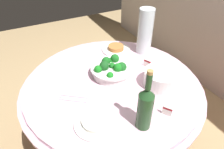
% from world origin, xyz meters
% --- Properties ---
extents(ground_plane, '(6.00, 6.00, 0.00)m').
position_xyz_m(ground_plane, '(0.00, 0.00, 0.00)').
color(ground_plane, tan).
extents(buffet_table, '(1.16, 1.16, 0.74)m').
position_xyz_m(buffet_table, '(0.00, 0.00, 0.38)').
color(buffet_table, maroon).
rests_on(buffet_table, ground_plane).
extents(broccoli_bowl, '(0.28, 0.28, 0.11)m').
position_xyz_m(broccoli_bowl, '(-0.06, 0.03, 0.78)').
color(broccoli_bowl, white).
rests_on(broccoli_bowl, buffet_table).
extents(plate_stack, '(0.21, 0.21, 0.10)m').
position_xyz_m(plate_stack, '(0.17, 0.25, 0.79)').
color(plate_stack, white).
rests_on(plate_stack, buffet_table).
extents(wine_bottle, '(0.07, 0.07, 0.34)m').
position_xyz_m(wine_bottle, '(0.38, -0.03, 0.87)').
color(wine_bottle, '#214723').
rests_on(wine_bottle, buffet_table).
extents(decorative_fruit_vase, '(0.11, 0.11, 0.34)m').
position_xyz_m(decorative_fruit_vase, '(-0.21, 0.39, 0.89)').
color(decorative_fruit_vase, silver).
rests_on(decorative_fruit_vase, buffet_table).
extents(serving_tongs, '(0.13, 0.15, 0.01)m').
position_xyz_m(serving_tongs, '(0.04, -0.28, 0.74)').
color(serving_tongs, silver).
rests_on(serving_tongs, buffet_table).
extents(food_plate_rice, '(0.22, 0.22, 0.03)m').
position_xyz_m(food_plate_rice, '(0.27, -0.23, 0.75)').
color(food_plate_rice, white).
rests_on(food_plate_rice, buffet_table).
extents(food_plate_peanuts, '(0.22, 0.22, 0.04)m').
position_xyz_m(food_plate_peanuts, '(-0.33, 0.21, 0.76)').
color(food_plate_peanuts, white).
rests_on(food_plate_peanuts, buffet_table).
extents(label_placard_front, '(0.05, 0.03, 0.05)m').
position_xyz_m(label_placard_front, '(-0.03, 0.29, 0.77)').
color(label_placard_front, white).
rests_on(label_placard_front, buffet_table).
extents(label_placard_mid, '(0.05, 0.04, 0.05)m').
position_xyz_m(label_placard_mid, '(0.39, 0.12, 0.77)').
color(label_placard_mid, white).
rests_on(label_placard_mid, buffet_table).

